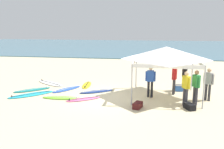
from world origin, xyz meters
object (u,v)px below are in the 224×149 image
surfboard_lime (62,98)px  surfboard_cyan (31,94)px  surfboard_yellow (87,85)px  person_black (185,75)px  surfboard_teal (32,90)px  person_blue (150,79)px  gear_bag_near_tent (190,106)px  surfboard_navy (96,91)px  gear_bag_by_pole (138,105)px  surfboard_blue (67,89)px  person_yellow (186,86)px  person_green (196,85)px  cooler_box (179,88)px  surfboard_white (50,83)px  person_grey (208,82)px  canopy_tent (166,53)px  person_red (174,77)px  surfboard_pink (83,99)px

surfboard_lime → surfboard_cyan: size_ratio=0.93×
surfboard_yellow → person_black: (6.07, -0.33, 0.95)m
surfboard_teal → person_blue: bearing=-2.1°
gear_bag_near_tent → person_black: bearing=87.4°
surfboard_navy → gear_bag_near_tent: (4.95, -2.18, 0.10)m
surfboard_navy → surfboard_yellow: size_ratio=1.05×
surfboard_yellow → gear_bag_by_pole: 5.21m
surfboard_blue → surfboard_navy: same height
person_yellow → surfboard_yellow: bearing=151.7°
surfboard_cyan → person_green: person_green is taller
surfboard_teal → cooler_box: size_ratio=4.04×
surfboard_white → person_grey: (9.57, -2.14, 0.95)m
canopy_tent → person_red: size_ratio=2.02×
cooler_box → person_yellow: bearing=-89.8°
gear_bag_near_tent → person_blue: bearing=137.9°
surfboard_blue → person_blue: (5.02, -0.73, 0.95)m
surfboard_teal → person_yellow: size_ratio=1.18×
surfboard_cyan → person_grey: bearing=3.4°
surfboard_blue → surfboard_yellow: (0.93, 1.21, 0.00)m
surfboard_cyan → canopy_tent: bearing=6.8°
surfboard_blue → cooler_box: size_ratio=4.13×
person_green → gear_bag_by_pole: bearing=-159.2°
surfboard_teal → person_red: 8.40m
person_black → person_yellow: (-0.30, -2.78, 0.00)m
surfboard_white → surfboard_lime: bearing=-56.9°
surfboard_cyan → gear_bag_by_pole: (6.03, -1.20, 0.10)m
person_grey → surfboard_blue: bearing=173.9°
surfboard_yellow → cooler_box: size_ratio=3.88×
person_green → person_blue: size_ratio=1.00×
person_green → cooler_box: 2.58m
canopy_tent → person_black: size_ratio=2.02×
surfboard_yellow → cooler_box: cooler_box is taller
surfboard_teal → surfboard_cyan: (0.42, -0.95, -0.00)m
surfboard_blue → surfboard_teal: (-1.99, -0.47, -0.00)m
person_red → cooler_box: (0.35, 0.78, -0.79)m
surfboard_lime → person_blue: (4.66, 1.01, 0.95)m
person_yellow → surfboard_cyan: bearing=176.7°
person_green → cooler_box: bearing=102.5°
surfboard_white → cooler_box: bearing=-3.2°
person_blue → person_black: same height
surfboard_teal → gear_bag_by_pole: size_ratio=3.37×
surfboard_pink → person_blue: person_blue is taller
canopy_tent → surfboard_lime: bearing=-167.7°
surfboard_blue → person_red: size_ratio=1.21×
gear_bag_by_pole → cooler_box: cooler_box is taller
person_red → person_blue: (-1.32, -0.78, 0.00)m
surfboard_pink → surfboard_navy: same height
surfboard_lime → person_black: size_ratio=1.25×
surfboard_white → surfboard_yellow: bearing=-1.8°
surfboard_cyan → person_red: 8.10m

